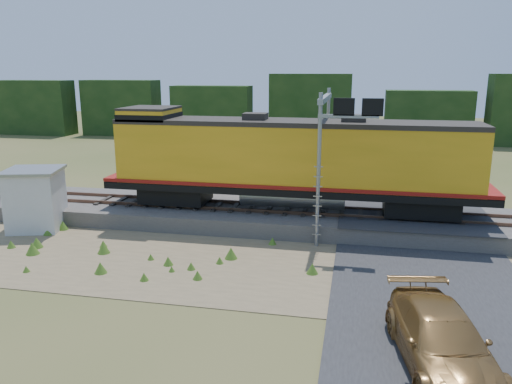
% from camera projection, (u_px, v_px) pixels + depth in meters
% --- Properties ---
extents(ground, '(140.00, 140.00, 0.00)m').
position_uv_depth(ground, '(243.00, 269.00, 19.62)').
color(ground, '#475123').
rests_on(ground, ground).
extents(ballast, '(70.00, 5.00, 0.80)m').
position_uv_depth(ballast, '(269.00, 217.00, 25.23)').
color(ballast, slate).
rests_on(ballast, ground).
extents(rails, '(70.00, 1.54, 0.16)m').
position_uv_depth(rails, '(270.00, 208.00, 25.12)').
color(rails, brown).
rests_on(rails, ballast).
extents(dirt_shoulder, '(26.00, 8.00, 0.03)m').
position_uv_depth(dirt_shoulder, '(198.00, 260.00, 20.48)').
color(dirt_shoulder, '#8C7754').
rests_on(dirt_shoulder, ground).
extents(road, '(7.00, 66.00, 0.86)m').
position_uv_depth(road, '(427.00, 274.00, 18.94)').
color(road, '#38383A').
rests_on(road, ground).
extents(tree_line_north, '(130.00, 3.00, 6.50)m').
position_uv_depth(tree_line_north, '(320.00, 113.00, 55.06)').
color(tree_line_north, black).
rests_on(tree_line_north, ground).
extents(weed_clumps, '(15.00, 6.20, 0.56)m').
position_uv_depth(weed_clumps, '(160.00, 261.00, 20.39)').
color(weed_clumps, '#477120').
rests_on(weed_clumps, ground).
extents(locomotive, '(18.79, 2.86, 4.85)m').
position_uv_depth(locomotive, '(287.00, 160.00, 24.36)').
color(locomotive, black).
rests_on(locomotive, rails).
extents(shed, '(3.12, 3.12, 3.00)m').
position_uv_depth(shed, '(36.00, 199.00, 24.24)').
color(shed, silver).
rests_on(shed, ground).
extents(signal_gantry, '(2.66, 6.20, 6.72)m').
position_uv_depth(signal_gantry, '(331.00, 127.00, 22.93)').
color(signal_gantry, gray).
rests_on(signal_gantry, ground).
extents(car, '(2.93, 5.48, 1.51)m').
position_uv_depth(car, '(442.00, 340.00, 13.00)').
color(car, olive).
rests_on(car, ground).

